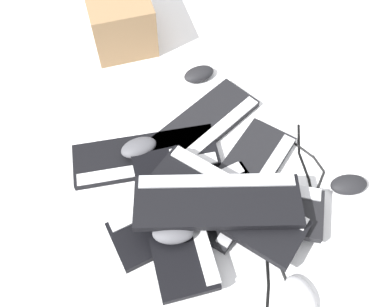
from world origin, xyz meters
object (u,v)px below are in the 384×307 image
object	(u,v)px
keyboard_3	(146,157)
keyboard_6	(226,203)
keyboard_7	(218,201)
mouse_1	(301,296)
keyboard_2	(198,129)
keyboard_4	(173,217)
keyboard_0	(187,213)
mouse_5	(349,185)
mouse_0	(167,217)
keyboard_5	(243,201)
mouse_2	(173,232)
mouse_4	(139,147)
mouse_3	(199,74)
keyboard_1	(242,180)
cardboard_box	(119,14)

from	to	relation	value
keyboard_3	keyboard_6	size ratio (longest dim) A/B	1.00
keyboard_7	mouse_1	world-z (taller)	keyboard_7
keyboard_2	keyboard_4	distance (m)	0.33
keyboard_0	mouse_5	bearing A→B (deg)	110.25
keyboard_7	mouse_0	bearing A→B (deg)	-65.49
mouse_1	keyboard_5	bearing A→B (deg)	-176.34
keyboard_2	mouse_2	xyz separation A→B (m)	(0.39, -0.00, 0.07)
mouse_1	keyboard_7	bearing A→B (deg)	-160.71
keyboard_4	mouse_1	distance (m)	0.38
mouse_4	mouse_1	bearing A→B (deg)	111.42
keyboard_0	keyboard_7	size ratio (longest dim) A/B	0.96
keyboard_5	mouse_5	xyz separation A→B (m)	(-0.12, 0.30, -0.02)
keyboard_0	keyboard_5	world-z (taller)	keyboard_5
keyboard_5	mouse_4	bearing A→B (deg)	-110.37
keyboard_0	mouse_3	bearing A→B (deg)	-174.26
keyboard_2	keyboard_6	bearing A→B (deg)	23.90
keyboard_7	mouse_2	bearing A→B (deg)	-46.16
keyboard_0	keyboard_6	size ratio (longest dim) A/B	0.95
keyboard_6	mouse_3	distance (m)	0.54
keyboard_0	keyboard_3	bearing A→B (deg)	-136.11
keyboard_4	mouse_0	distance (m)	0.04
keyboard_0	mouse_2	xyz separation A→B (m)	(0.09, -0.02, 0.07)
keyboard_6	keyboard_7	xyz separation A→B (m)	(0.01, -0.02, 0.03)
keyboard_1	cardboard_box	distance (m)	0.77
keyboard_4	keyboard_7	world-z (taller)	keyboard_7
keyboard_5	mouse_4	distance (m)	0.35
keyboard_4	mouse_1	xyz separation A→B (m)	(0.15, 0.35, -0.02)
keyboard_5	mouse_2	xyz separation A→B (m)	(0.14, -0.17, 0.04)
keyboard_2	mouse_3	bearing A→B (deg)	-171.30
mouse_0	mouse_4	xyz separation A→B (m)	(-0.22, -0.13, -0.03)
keyboard_2	mouse_0	distance (m)	0.35
keyboard_6	keyboard_0	bearing A→B (deg)	-79.60
keyboard_0	mouse_0	xyz separation A→B (m)	(0.05, -0.04, 0.07)
keyboard_5	mouse_3	distance (m)	0.52
mouse_4	keyboard_2	bearing A→B (deg)	-176.00
keyboard_0	keyboard_6	bearing A→B (deg)	100.40
keyboard_2	keyboard_5	distance (m)	0.30
keyboard_0	mouse_3	size ratio (longest dim) A/B	4.01
mouse_2	mouse_0	bearing A→B (deg)	-71.72
keyboard_0	cardboard_box	xyz separation A→B (m)	(-0.70, -0.38, 0.08)
mouse_4	mouse_5	xyz separation A→B (m)	(0.00, 0.63, -0.03)
mouse_3	mouse_5	distance (m)	0.62
keyboard_2	keyboard_7	xyz separation A→B (m)	(0.29, 0.10, 0.09)
keyboard_6	keyboard_7	bearing A→B (deg)	-58.75
keyboard_2	mouse_3	xyz separation A→B (m)	(-0.23, -0.04, 0.01)
keyboard_2	mouse_5	xyz separation A→B (m)	(0.13, 0.47, 0.01)
mouse_0	mouse_1	world-z (taller)	mouse_0
mouse_5	keyboard_0	bearing A→B (deg)	1.77
keyboard_6	mouse_5	world-z (taller)	keyboard_6
mouse_2	cardboard_box	xyz separation A→B (m)	(-0.79, -0.36, 0.02)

